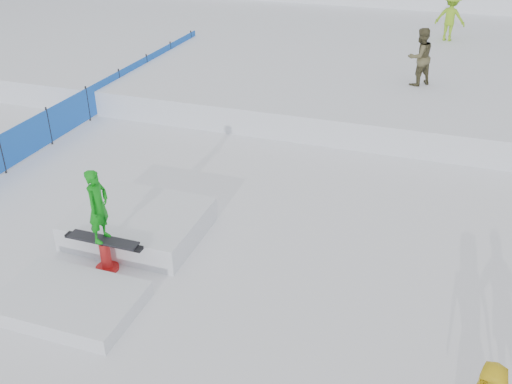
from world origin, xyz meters
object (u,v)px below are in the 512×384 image
(safety_fence, at_px, (88,104))
(jib_rail_feature, at_px, (122,240))
(walker_olive, at_px, (420,57))
(walker_ygreen, at_px, (450,17))

(safety_fence, relative_size, jib_rail_feature, 3.64)
(walker_olive, xyz_separation_m, jib_rail_feature, (-4.72, -10.30, -1.39))
(safety_fence, xyz_separation_m, walker_olive, (9.37, 4.34, 1.15))
(walker_olive, distance_m, walker_ygreen, 6.32)
(walker_ygreen, xyz_separation_m, jib_rail_feature, (-5.40, -16.58, -1.42))
(safety_fence, distance_m, jib_rail_feature, 7.56)
(walker_olive, distance_m, jib_rail_feature, 11.41)
(safety_fence, xyz_separation_m, jib_rail_feature, (4.65, -5.96, -0.25))
(safety_fence, distance_m, walker_olive, 10.39)
(walker_olive, bearing_deg, walker_ygreen, -140.03)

